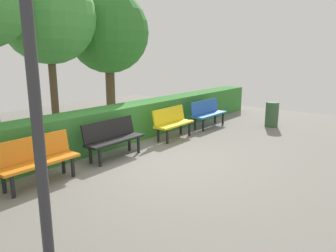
# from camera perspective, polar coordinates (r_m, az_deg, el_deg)

# --- Properties ---
(ground_plane) EXTENTS (17.28, 17.28, 0.00)m
(ground_plane) POSITION_cam_1_polar(r_m,az_deg,el_deg) (7.03, -3.99, -6.49)
(ground_plane) COLOR gray
(bench_blue) EXTENTS (1.55, 0.46, 0.86)m
(bench_blue) POSITION_cam_1_polar(r_m,az_deg,el_deg) (10.40, 7.11, 2.47)
(bench_blue) COLOR blue
(bench_blue) RESTS_ON ground_plane
(bench_yellow) EXTENTS (1.38, 0.49, 0.86)m
(bench_yellow) POSITION_cam_1_polar(r_m,az_deg,el_deg) (8.87, 0.78, 0.78)
(bench_yellow) COLOR yellow
(bench_yellow) RESTS_ON ground_plane
(bench_black) EXTENTS (1.51, 0.49, 0.86)m
(bench_black) POSITION_cam_1_polar(r_m,az_deg,el_deg) (7.32, -9.80, -1.94)
(bench_black) COLOR black
(bench_black) RESTS_ON ground_plane
(bench_orange) EXTENTS (1.47, 0.46, 0.86)m
(bench_orange) POSITION_cam_1_polar(r_m,az_deg,el_deg) (6.22, -22.40, -5.35)
(bench_orange) COLOR orange
(bench_orange) RESTS_ON ground_plane
(hedge_row) EXTENTS (13.28, 0.78, 0.97)m
(hedge_row) POSITION_cam_1_polar(r_m,az_deg,el_deg) (8.67, -8.32, 0.42)
(hedge_row) COLOR #387F33
(hedge_row) RESTS_ON ground_plane
(tree_near) EXTENTS (2.68, 2.68, 4.37)m
(tree_near) POSITION_cam_1_polar(r_m,az_deg,el_deg) (11.10, -10.63, 16.07)
(tree_near) COLOR brown
(tree_near) RESTS_ON ground_plane
(tree_mid) EXTENTS (2.63, 2.63, 4.65)m
(tree_mid) POSITION_cam_1_polar(r_m,az_deg,el_deg) (9.89, -20.63, 17.82)
(tree_mid) COLOR brown
(tree_mid) RESTS_ON ground_plane
(lamp_post) EXTENTS (0.36, 0.36, 3.75)m
(lamp_post) POSITION_cam_1_polar(r_m,az_deg,el_deg) (3.40, -23.80, 16.98)
(lamp_post) COLOR #2D2D33
(lamp_post) RESTS_ON ground_plane
(trash_bin) EXTENTS (0.41, 0.41, 0.80)m
(trash_bin) POSITION_cam_1_polar(r_m,az_deg,el_deg) (10.89, 18.06, 1.96)
(trash_bin) COLOR #385938
(trash_bin) RESTS_ON ground_plane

